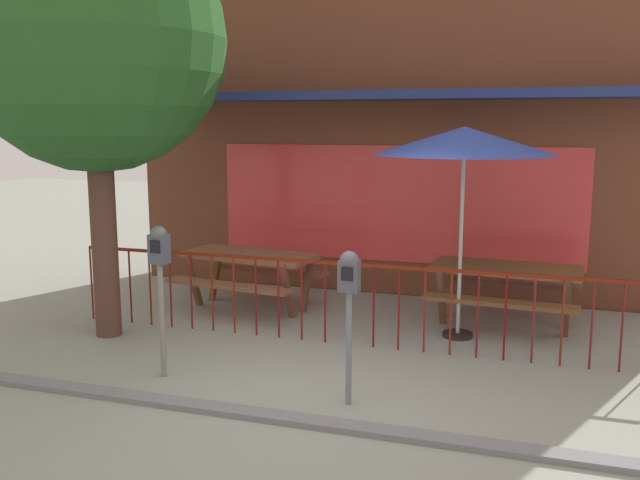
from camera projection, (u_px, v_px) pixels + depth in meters
name	position (u px, v px, depth m)	size (l,w,h in m)	color
ground	(301.00, 399.00, 6.41)	(40.00, 40.00, 0.00)	gray
pub_storefront	(400.00, 123.00, 10.11)	(8.24, 1.35, 5.05)	#402616
patio_fence_front	(349.00, 289.00, 7.87)	(6.94, 0.04, 0.97)	maroon
picnic_table_left	(250.00, 265.00, 9.43)	(1.97, 1.59, 0.79)	brown
picnic_table_right	(506.00, 279.00, 8.60)	(1.89, 1.49, 0.79)	brown
patio_umbrella	(464.00, 142.00, 7.88)	(2.07, 2.07, 2.49)	black
parking_meter_near	(160.00, 261.00, 6.79)	(0.18, 0.17, 1.54)	gray
parking_meter_far	(349.00, 287.00, 6.12)	(0.18, 0.17, 1.42)	slate
street_tree	(94.00, 41.00, 7.77)	(3.00, 3.00, 4.96)	#523329
curb_edge	(282.00, 421.00, 5.95)	(11.53, 0.20, 0.11)	slate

